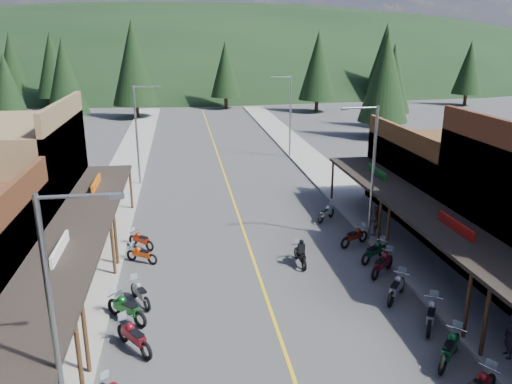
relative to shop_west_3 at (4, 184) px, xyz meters
name	(u,v)px	position (x,y,z in m)	size (l,w,h in m)	color
ground	(276,325)	(13.78, -11.30, -3.52)	(220.00, 220.00, 0.00)	#38383A
centerline	(229,188)	(13.78, 8.70, -3.51)	(0.15, 90.00, 0.01)	gold
sidewalk_west	(117,192)	(5.08, 8.70, -3.44)	(3.40, 94.00, 0.15)	gray
sidewalk_east	(334,183)	(22.48, 8.70, -3.44)	(3.40, 94.00, 0.15)	gray
shop_west_3	(4,184)	(0.00, 0.00, 0.00)	(10.90, 10.20, 8.20)	brown
shop_east_3	(449,180)	(27.54, 0.00, -0.99)	(10.90, 10.20, 6.20)	#4C2D16
streetlight_0	(59,323)	(6.83, -17.30, 0.94)	(2.16, 0.18, 8.00)	gray
streetlight_1	(138,131)	(6.83, 10.70, 0.94)	(2.16, 0.18, 8.00)	gray
streetlight_2	(371,169)	(20.74, -3.30, 0.94)	(2.16, 0.18, 8.00)	gray
streetlight_3	(289,113)	(20.74, 18.70, 0.94)	(2.16, 0.18, 8.00)	gray
ridge_hill	(191,77)	(13.78, 123.70, -3.52)	(310.00, 140.00, 60.00)	black
pine_1	(53,64)	(-10.22, 58.70, 3.72)	(5.88, 5.88, 12.50)	black
pine_2	(134,63)	(3.78, 46.70, 4.47)	(6.72, 6.72, 14.00)	black
pine_3	(225,69)	(17.78, 54.70, 2.96)	(5.04, 5.04, 11.00)	black
pine_4	(318,66)	(31.78, 48.70, 3.72)	(5.88, 5.88, 12.50)	black
pine_5	(385,57)	(47.78, 60.70, 4.47)	(6.72, 6.72, 14.00)	black
pine_6	(469,68)	(59.78, 52.70, 2.96)	(5.04, 5.04, 11.00)	black
pine_7	(12,63)	(-18.22, 64.70, 3.72)	(5.88, 5.88, 12.50)	black
pine_8	(8,91)	(-8.22, 28.70, 2.46)	(4.48, 4.48, 10.00)	black
pine_9	(393,78)	(37.78, 33.70, 2.86)	(4.93, 4.93, 10.80)	black
pine_10	(65,76)	(-4.22, 38.70, 3.27)	(5.38, 5.38, 11.60)	black
pine_11	(385,77)	(33.78, 26.70, 3.67)	(5.82, 5.82, 12.40)	black
bike_west_7	(134,336)	(8.06, -12.25, -2.86)	(0.77, 2.30, 1.31)	maroon
bike_west_8	(126,307)	(7.58, -10.09, -2.85)	(0.78, 2.35, 1.34)	#0E4817
bike_west_9	(140,292)	(8.06, -8.70, -2.93)	(0.69, 2.07, 1.18)	gray
bike_west_10	(142,253)	(7.82, -4.29, -2.99)	(0.62, 1.86, 1.07)	#C8410E
bike_west_11	(141,239)	(7.66, -2.34, -2.97)	(0.64, 1.93, 1.10)	#9F210B
bike_east_6	(450,347)	(19.67, -14.75, -2.85)	(0.78, 2.33, 1.33)	#0E4824
bike_east_7	(431,313)	(20.14, -12.42, -2.87)	(0.76, 2.27, 1.30)	gray
bike_east_8	(397,287)	(19.67, -10.02, -2.88)	(0.75, 2.25, 1.29)	gray
bike_east_9	(383,263)	(20.02, -7.51, -2.87)	(0.76, 2.28, 1.30)	maroon
bike_east_10	(375,250)	(20.21, -5.96, -2.90)	(0.72, 2.16, 1.24)	#0C3D1D
bike_east_11	(355,236)	(19.85, -3.76, -2.91)	(0.72, 2.15, 1.23)	#651D0D
bike_east_12	(326,212)	(19.39, 0.49, -2.94)	(0.67, 2.01, 1.15)	#ABAAAF
rider_on_bike	(300,254)	(16.15, -5.79, -2.91)	(0.77, 2.04, 1.53)	black
pedestrian_east_a	(511,336)	(21.93, -14.94, -2.48)	(0.65, 0.42, 1.77)	black
pedestrian_east_b	(375,221)	(21.48, -2.68, -2.49)	(0.85, 0.49, 1.76)	brown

